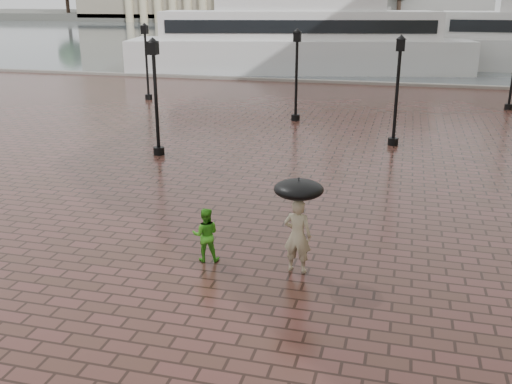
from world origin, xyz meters
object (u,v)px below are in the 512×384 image
street_lamps (303,76)px  adult_pedestrian (297,236)px  child_pedestrian (206,235)px  ferry_near (299,38)px

street_lamps → adult_pedestrian: 16.63m
child_pedestrian → adult_pedestrian: bearing=164.7°
street_lamps → adult_pedestrian: (2.87, -16.31, -1.45)m
street_lamps → ferry_near: ferry_near is taller
child_pedestrian → ferry_near: bearing=-97.6°
child_pedestrian → street_lamps: bearing=-102.6°
street_lamps → adult_pedestrian: bearing=-80.0°
adult_pedestrian → ferry_near: bearing=-74.0°
street_lamps → child_pedestrian: size_ratio=16.34×
street_lamps → ferry_near: bearing=101.3°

